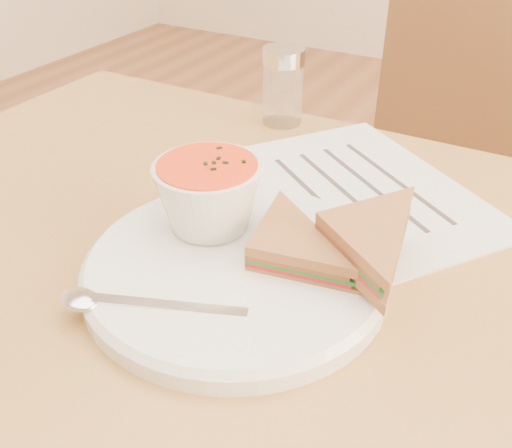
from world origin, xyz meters
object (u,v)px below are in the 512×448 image
Objects in this scene: chair_far at (398,254)px; condiment_shaker at (283,87)px; soup_bowl at (209,199)px; plate at (236,269)px.

chair_far reaches higher than condiment_shaker.
soup_bowl is at bearing 97.65° from chair_far.
condiment_shaker is (-0.13, 0.34, 0.05)m from plate.
chair_far is 3.16× the size of plate.
chair_far is at bearing 51.02° from condiment_shaker.
chair_far is 8.32× the size of condiment_shaker.
soup_bowl is (-0.05, 0.03, 0.04)m from plate.
chair_far is at bearing 86.71° from plate.
plate is 0.07m from soup_bowl.
chair_far is 0.62m from plate.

